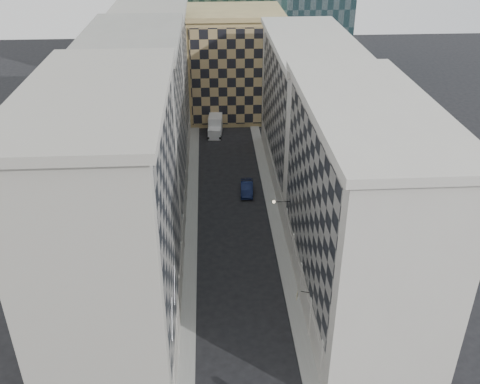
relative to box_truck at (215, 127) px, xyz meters
name	(u,v)px	position (x,y,z in m)	size (l,w,h in m)	color
sidewalk_west	(192,222)	(-3.55, -28.36, -1.23)	(1.50, 100.00, 0.15)	gray
sidewalk_east	(275,220)	(6.95, -28.36, -1.23)	(1.50, 100.00, 0.15)	gray
bldg_left_a	(113,228)	(-9.18, -47.36, 10.52)	(10.80, 22.80, 23.70)	#A5A094
bldg_left_b	(140,131)	(-9.18, -25.36, 10.02)	(10.80, 22.80, 22.70)	gray
bldg_left_c	(155,79)	(-9.18, -3.36, 9.52)	(10.80, 22.80, 21.70)	#A5A094
bldg_right_a	(358,210)	(12.58, -43.36, 9.02)	(10.80, 26.80, 20.70)	beige
bldg_right_b	(308,112)	(12.59, -16.36, 8.54)	(10.80, 28.80, 19.70)	beige
tan_block	(234,64)	(3.70, 9.53, 8.13)	(16.80, 14.80, 18.80)	tan
flagpoles_left	(173,301)	(-4.20, -52.36, 6.70)	(0.10, 6.33, 2.33)	gray
bracket_lamp	(275,202)	(6.08, -34.36, 4.90)	(1.98, 0.36, 0.36)	black
box_truck	(215,127)	(0.00, 0.00, 0.00)	(2.69, 5.63, 2.99)	silver
dark_car	(247,188)	(3.89, -21.12, -0.52)	(1.66, 4.75, 1.56)	#10183A
shop_sign	(298,295)	(6.67, -47.36, 2.53)	(1.20, 0.65, 0.74)	black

